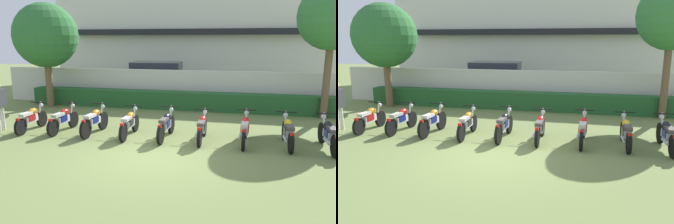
% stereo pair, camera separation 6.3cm
% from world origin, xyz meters
% --- Properties ---
extents(ground, '(60.00, 60.00, 0.00)m').
position_xyz_m(ground, '(0.00, 0.00, 0.00)').
color(ground, olive).
extents(building, '(20.08, 6.50, 6.80)m').
position_xyz_m(building, '(0.00, 15.46, 3.40)').
color(building, silver).
rests_on(building, ground).
extents(compound_wall, '(19.08, 0.30, 1.70)m').
position_xyz_m(compound_wall, '(0.00, 6.98, 0.85)').
color(compound_wall, silver).
rests_on(compound_wall, ground).
extents(hedge_row, '(15.26, 0.70, 0.80)m').
position_xyz_m(hedge_row, '(0.00, 6.28, 0.40)').
color(hedge_row, '#235628').
rests_on(hedge_row, ground).
extents(parked_car, '(4.59, 2.26, 1.89)m').
position_xyz_m(parked_car, '(-2.28, 9.72, 0.94)').
color(parked_car, '#9EA3A8').
rests_on(parked_car, ground).
extents(tree_near_inspector, '(2.90, 2.90, 4.74)m').
position_xyz_m(tree_near_inspector, '(-6.50, 5.53, 3.27)').
color(tree_near_inspector, brown).
rests_on(tree_near_inspector, ground).
extents(tree_far_side, '(2.61, 2.61, 5.29)m').
position_xyz_m(tree_far_side, '(5.50, 5.76, 3.95)').
color(tree_far_side, brown).
rests_on(tree_far_side, ground).
extents(motorcycle_in_row_0, '(0.60, 1.78, 0.94)m').
position_xyz_m(motorcycle_in_row_0, '(-4.75, 1.55, 0.44)').
color(motorcycle_in_row_0, black).
rests_on(motorcycle_in_row_0, ground).
extents(motorcycle_in_row_1, '(0.60, 1.80, 0.95)m').
position_xyz_m(motorcycle_in_row_1, '(-3.62, 1.69, 0.44)').
color(motorcycle_in_row_1, black).
rests_on(motorcycle_in_row_1, ground).
extents(motorcycle_in_row_2, '(0.60, 1.84, 0.97)m').
position_xyz_m(motorcycle_in_row_2, '(-2.45, 1.66, 0.46)').
color(motorcycle_in_row_2, black).
rests_on(motorcycle_in_row_2, ground).
extents(motorcycle_in_row_3, '(0.60, 1.83, 0.95)m').
position_xyz_m(motorcycle_in_row_3, '(-1.22, 1.65, 0.44)').
color(motorcycle_in_row_3, black).
rests_on(motorcycle_in_row_3, ground).
extents(motorcycle_in_row_4, '(0.60, 1.91, 0.96)m').
position_xyz_m(motorcycle_in_row_4, '(-0.01, 1.69, 0.45)').
color(motorcycle_in_row_4, black).
rests_on(motorcycle_in_row_4, ground).
extents(motorcycle_in_row_5, '(0.60, 1.79, 0.94)m').
position_xyz_m(motorcycle_in_row_5, '(1.14, 1.67, 0.44)').
color(motorcycle_in_row_5, black).
rests_on(motorcycle_in_row_5, ground).
extents(motorcycle_in_row_6, '(0.60, 1.95, 0.96)m').
position_xyz_m(motorcycle_in_row_6, '(2.43, 1.70, 0.45)').
color(motorcycle_in_row_6, black).
rests_on(motorcycle_in_row_6, ground).
extents(motorcycle_in_row_7, '(0.60, 1.91, 0.95)m').
position_xyz_m(motorcycle_in_row_7, '(3.66, 1.70, 0.44)').
color(motorcycle_in_row_7, black).
rests_on(motorcycle_in_row_7, ground).
extents(motorcycle_in_row_8, '(0.60, 1.96, 0.97)m').
position_xyz_m(motorcycle_in_row_8, '(4.75, 1.63, 0.46)').
color(motorcycle_in_row_8, black).
rests_on(motorcycle_in_row_8, ground).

